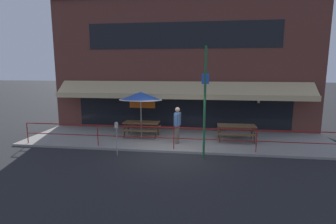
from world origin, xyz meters
TOP-DOWN VIEW (x-y plane):
  - ground_plane at (0.00, 0.00)m, footprint 120.00×120.00m
  - patio_deck at (0.00, 2.00)m, footprint 15.00×4.00m
  - restaurant_building at (0.00, 4.22)m, footprint 15.00×1.60m
  - patio_railing at (0.00, 0.30)m, footprint 13.84×0.04m
  - picnic_table_left at (-1.87, 2.16)m, footprint 1.80×1.42m
  - picnic_table_centre at (2.83, 2.02)m, footprint 1.80×1.42m
  - patio_umbrella_left at (-1.87, 2.08)m, footprint 2.14×2.14m
  - pedestrian_walking at (0.07, 1.15)m, footprint 0.30×0.61m
  - parking_meter_near at (-2.25, -0.61)m, footprint 0.15×0.16m
  - street_sign_pole at (1.29, -0.45)m, footprint 0.28×0.09m

SIDE VIEW (x-z plane):
  - ground_plane at x=0.00m, z-range 0.00..0.00m
  - patio_deck at x=0.00m, z-range 0.00..0.10m
  - picnic_table_left at x=-1.87m, z-range 0.33..1.08m
  - picnic_table_centre at x=2.83m, z-range 0.33..1.08m
  - patio_railing at x=0.00m, z-range 0.32..1.28m
  - pedestrian_walking at x=0.07m, z-range 0.20..1.91m
  - parking_meter_near at x=-2.25m, z-range 0.44..1.86m
  - patio_umbrella_left at x=-1.87m, z-range 0.99..3.37m
  - street_sign_pole at x=1.29m, z-range 0.06..4.46m
  - restaurant_building at x=0.00m, z-range -0.03..7.56m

